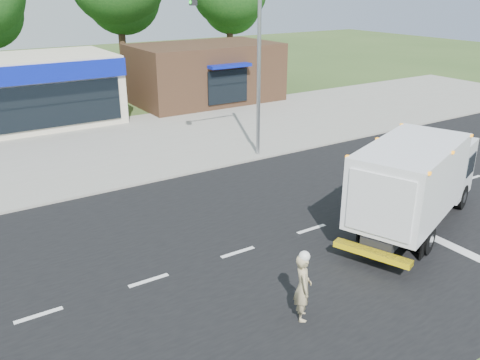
{
  "coord_description": "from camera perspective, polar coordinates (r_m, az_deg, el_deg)",
  "views": [
    {
      "loc": [
        -10.51,
        -11.83,
        7.87
      ],
      "look_at": [
        -1.9,
        1.59,
        1.7
      ],
      "focal_mm": 38.0,
      "sensor_mm": 36.0,
      "label": 1
    }
  ],
  "objects": [
    {
      "name": "traffic_signal_pole",
      "position": [
        23.49,
        0.82,
        13.95
      ],
      "size": [
        3.51,
        0.25,
        8.0
      ],
      "color": "gray",
      "rests_on": "ground"
    },
    {
      "name": "parking_apron",
      "position": [
        28.98,
        -10.2,
        5.08
      ],
      "size": [
        60.0,
        9.0,
        0.02
      ],
      "primitive_type": "cube",
      "color": "gray",
      "rests_on": "ground"
    },
    {
      "name": "sidewalk",
      "position": [
        23.93,
        -4.74,
        2.03
      ],
      "size": [
        60.0,
        2.4,
        0.12
      ],
      "primitive_type": "cube",
      "color": "gray",
      "rests_on": "ground"
    },
    {
      "name": "ground",
      "position": [
        17.68,
        8.01,
        -5.51
      ],
      "size": [
        120.0,
        120.0,
        0.0
      ],
      "primitive_type": "plane",
      "color": "#385123",
      "rests_on": "ground"
    },
    {
      "name": "emergency_worker",
      "position": [
        12.85,
        7.07,
        -11.73
      ],
      "size": [
        0.7,
        0.78,
        1.9
      ],
      "rotation": [
        0.0,
        0.0,
        1.04
      ],
      "color": "tan",
      "rests_on": "ground"
    },
    {
      "name": "road_asphalt",
      "position": [
        17.68,
        8.02,
        -5.5
      ],
      "size": [
        60.0,
        14.0,
        0.02
      ],
      "primitive_type": "cube",
      "color": "black",
      "rests_on": "ground"
    },
    {
      "name": "ems_box_truck",
      "position": [
        17.89,
        19.21,
        0.25
      ],
      "size": [
        7.54,
        4.65,
        3.2
      ],
      "rotation": [
        0.0,
        0.0,
        0.37
      ],
      "color": "black",
      "rests_on": "ground"
    },
    {
      "name": "brown_storefront",
      "position": [
        36.79,
        -3.91,
        11.93
      ],
      "size": [
        10.0,
        6.7,
        4.0
      ],
      "color": "#382316",
      "rests_on": "ground"
    },
    {
      "name": "lane_markings",
      "position": [
        17.67,
        14.23,
        -5.94
      ],
      "size": [
        55.2,
        7.0,
        0.01
      ],
      "color": "silver",
      "rests_on": "road_asphalt"
    }
  ]
}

